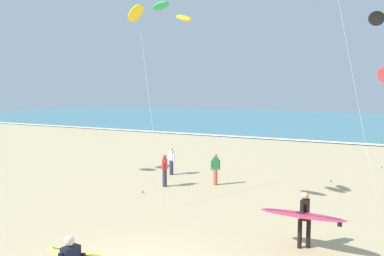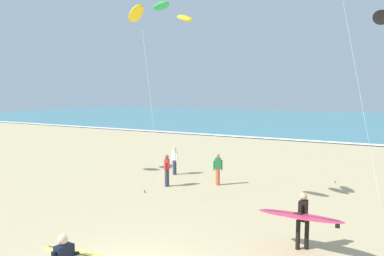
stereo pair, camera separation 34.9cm
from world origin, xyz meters
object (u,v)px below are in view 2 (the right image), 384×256
at_px(kite_arc_emerald_high, 161,13).
at_px(bystander_green_top, 218,169).
at_px(bystander_white_top, 175,161).
at_px(surfer_lead, 301,216).
at_px(bystander_red_top, 167,170).

distance_m(kite_arc_emerald_high, bystander_green_top, 8.18).
bearing_deg(kite_arc_emerald_high, bystander_white_top, 117.43).
bearing_deg(bystander_white_top, bystander_green_top, -16.42).
xyz_separation_m(surfer_lead, kite_arc_emerald_high, (-5.64, 1.22, 6.59)).
height_order(surfer_lead, bystander_white_top, surfer_lead).
height_order(kite_arc_emerald_high, bystander_white_top, kite_arc_emerald_high).
height_order(bystander_green_top, bystander_red_top, same).
xyz_separation_m(kite_arc_emerald_high, bystander_red_top, (-1.77, 3.03, -6.83)).
bearing_deg(bystander_green_top, kite_arc_emerald_high, -94.15).
bearing_deg(bystander_red_top, bystander_white_top, 113.51).
bearing_deg(kite_arc_emerald_high, bystander_red_top, 120.34).
xyz_separation_m(bystander_green_top, bystander_red_top, (-2.10, -1.46, 0.00)).
bearing_deg(bystander_green_top, surfer_lead, -47.08).
distance_m(surfer_lead, bystander_white_top, 10.75).
distance_m(bystander_green_top, bystander_red_top, 2.56).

